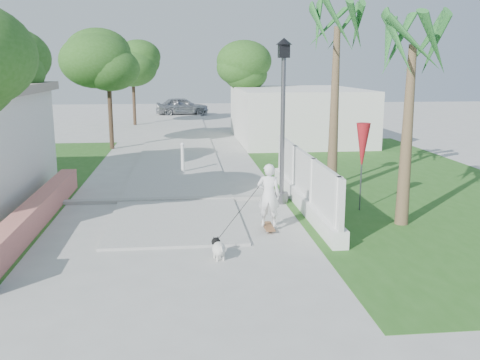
{
  "coord_description": "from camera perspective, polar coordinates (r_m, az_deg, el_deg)",
  "views": [
    {
      "loc": [
        0.22,
        -8.64,
        3.74
      ],
      "look_at": [
        1.53,
        3.55,
        1.1
      ],
      "focal_mm": 40.0,
      "sensor_mm": 36.0,
      "label": 1
    }
  ],
  "objects": [
    {
      "name": "path_strip",
      "position": [
        28.89,
        -6.57,
        4.7
      ],
      "size": [
        3.2,
        36.0,
        0.06
      ],
      "primitive_type": "cube",
      "color": "#B7B7B2",
      "rests_on": "ground"
    },
    {
      "name": "palm_far",
      "position": [
        15.78,
        10.3,
        14.67
      ],
      "size": [
        1.8,
        1.8,
        5.3
      ],
      "color": "brown",
      "rests_on": "ground"
    },
    {
      "name": "patio_umbrella",
      "position": [
        14.07,
        12.93,
        3.45
      ],
      "size": [
        0.36,
        0.36,
        2.3
      ],
      "color": "#59595E",
      "rests_on": "ground"
    },
    {
      "name": "pink_wall",
      "position": [
        13.15,
        -21.49,
        -3.83
      ],
      "size": [
        0.45,
        8.2,
        0.8
      ],
      "color": "#CC7468",
      "rests_on": "ground"
    },
    {
      "name": "parked_car",
      "position": [
        41.26,
        -6.18,
        7.84
      ],
      "size": [
        4.09,
        1.88,
        1.36
      ],
      "primitive_type": "imported",
      "rotation": [
        0.0,
        0.0,
        1.64
      ],
      "color": "#9FA2A7",
      "rests_on": "ground"
    },
    {
      "name": "palm_near",
      "position": [
        12.93,
        17.9,
        12.53
      ],
      "size": [
        1.8,
        1.8,
        4.7
      ],
      "color": "brown",
      "rests_on": "ground"
    },
    {
      "name": "tree_path_far",
      "position": [
        34.76,
        -11.37,
        12.06
      ],
      "size": [
        3.2,
        3.2,
        5.17
      ],
      "color": "#4C3826",
      "rests_on": "ground"
    },
    {
      "name": "curb",
      "position": [
        15.11,
        -6.81,
        -2.08
      ],
      "size": [
        6.5,
        0.25,
        0.1
      ],
      "primitive_type": "cube",
      "color": "#999993",
      "rests_on": "ground"
    },
    {
      "name": "tree_path_left",
      "position": [
        24.83,
        -13.87,
        12.0
      ],
      "size": [
        3.4,
        3.4,
        5.23
      ],
      "color": "#4C3826",
      "rests_on": "ground"
    },
    {
      "name": "grass_right",
      "position": [
        18.36,
        15.66,
        -0.04
      ],
      "size": [
        8.0,
        20.0,
        0.01
      ],
      "primitive_type": "cube",
      "color": "#2A5C1D",
      "rests_on": "ground"
    },
    {
      "name": "skateboarder",
      "position": [
        11.59,
        0.59,
        -3.11
      ],
      "size": [
        1.58,
        1.98,
        1.56
      ],
      "rotation": [
        0.0,
        0.0,
        2.87
      ],
      "color": "brown",
      "rests_on": "ground"
    },
    {
      "name": "building_right",
      "position": [
        27.37,
        6.1,
        6.98
      ],
      "size": [
        6.0,
        8.0,
        2.6
      ],
      "primitive_type": "cube",
      "color": "silver",
      "rests_on": "ground"
    },
    {
      "name": "bollard",
      "position": [
        18.91,
        -6.14,
        2.48
      ],
      "size": [
        0.14,
        0.14,
        1.09
      ],
      "color": "white",
      "rests_on": "ground"
    },
    {
      "name": "street_lamp",
      "position": [
        14.46,
        4.59,
        6.9
      ],
      "size": [
        0.44,
        0.44,
        4.44
      ],
      "color": "#59595E",
      "rests_on": "ground"
    },
    {
      "name": "tree_path_right",
      "position": [
        28.78,
        -0.18,
        11.67
      ],
      "size": [
        3.0,
        3.0,
        4.79
      ],
      "color": "#4C3826",
      "rests_on": "ground"
    },
    {
      "name": "dog",
      "position": [
        10.6,
        -2.33,
        -7.26
      ],
      "size": [
        0.35,
        0.59,
        0.41
      ],
      "rotation": [
        0.0,
        0.0,
        0.22
      ],
      "color": "silver",
      "rests_on": "ground"
    },
    {
      "name": "lattice_fence",
      "position": [
        14.37,
        6.79,
        -0.78
      ],
      "size": [
        0.35,
        7.0,
        1.5
      ],
      "color": "white",
      "rests_on": "ground"
    },
    {
      "name": "ground",
      "position": [
        9.42,
        -7.12,
        -11.34
      ],
      "size": [
        90.0,
        90.0,
        0.0
      ],
      "primitive_type": "plane",
      "color": "#B7B7B2",
      "rests_on": "ground"
    }
  ]
}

